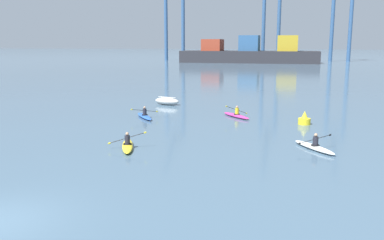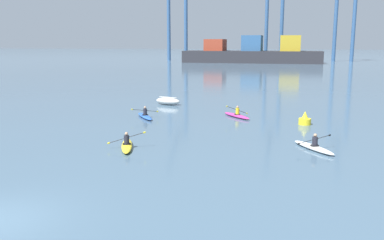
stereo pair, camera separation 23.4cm
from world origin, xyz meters
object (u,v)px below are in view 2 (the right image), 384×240
at_px(gantry_crane_west, 177,6).
at_px(gantry_crane_west_mid, 275,6).
at_px(container_barge, 253,53).
at_px(kayak_yellow, 127,145).
at_px(gantry_crane_east_mid, 346,5).
at_px(kayak_magenta, 237,115).
at_px(kayak_blue, 145,116).
at_px(capsized_dinghy, 168,101).
at_px(channel_buoy, 305,120).
at_px(kayak_white, 314,147).

bearing_deg(gantry_crane_west, gantry_crane_west_mid, 9.48).
bearing_deg(gantry_crane_west, container_barge, -18.23).
distance_m(gantry_crane_west_mid, kayak_yellow, 121.93).
height_order(gantry_crane_east_mid, kayak_magenta, gantry_crane_east_mid).
bearing_deg(container_barge, gantry_crane_east_mid, 28.14).
bearing_deg(container_barge, kayak_blue, -88.77).
relative_size(gantry_crane_west, capsized_dinghy, 13.43).
distance_m(gantry_crane_west, gantry_crane_west_mid, 32.42).
xyz_separation_m(gantry_crane_west_mid, kayak_yellow, (-0.62, -120.66, -17.58)).
distance_m(gantry_crane_west_mid, kayak_magenta, 110.71).
relative_size(channel_buoy, kayak_yellow, 0.30).
bearing_deg(capsized_dinghy, channel_buoy, -28.55).
height_order(container_barge, gantry_crane_east_mid, gantry_crane_east_mid).
relative_size(gantry_crane_east_mid, capsized_dinghy, 12.91).
bearing_deg(gantry_crane_west_mid, kayak_white, -85.31).
xyz_separation_m(kayak_yellow, kayak_blue, (-2.46, 9.30, 0.00)).
relative_size(container_barge, gantry_crane_west, 1.11).
bearing_deg(channel_buoy, gantry_crane_west_mid, 94.80).
relative_size(container_barge, capsized_dinghy, 14.88).
bearing_deg(kayak_magenta, kayak_white, -58.06).
xyz_separation_m(capsized_dinghy, kayak_yellow, (2.89, -16.68, -0.18)).
distance_m(capsized_dinghy, kayak_yellow, 16.93).
bearing_deg(kayak_yellow, kayak_magenta, 67.91).
xyz_separation_m(container_barge, kayak_yellow, (4.56, -106.50, -2.63)).
bearing_deg(kayak_blue, gantry_crane_west_mid, 88.41).
bearing_deg(gantry_crane_west_mid, gantry_crane_west, -170.52).
bearing_deg(gantry_crane_east_mid, channel_buoy, -96.59).
relative_size(gantry_crane_west_mid, kayak_blue, 11.74).
bearing_deg(channel_buoy, container_barge, 98.51).
height_order(gantry_crane_west_mid, capsized_dinghy, gantry_crane_west_mid).
height_order(gantry_crane_west_mid, kayak_magenta, gantry_crane_west_mid).
bearing_deg(kayak_white, kayak_yellow, -167.60).
xyz_separation_m(gantry_crane_west, channel_buoy, (41.28, -105.62, -17.77)).
distance_m(container_barge, capsized_dinghy, 89.87).
distance_m(gantry_crane_west_mid, kayak_blue, 112.78).
bearing_deg(gantry_crane_east_mid, container_barge, -151.86).
bearing_deg(capsized_dinghy, gantry_crane_west_mid, 88.06).
relative_size(container_barge, kayak_magenta, 14.34).
relative_size(gantry_crane_west, kayak_blue, 12.14).
bearing_deg(kayak_white, gantry_crane_west_mid, 94.69).
distance_m(container_barge, gantry_crane_east_mid, 34.45).
height_order(gantry_crane_west_mid, kayak_white, gantry_crane_west_mid).
height_order(kayak_yellow, kayak_magenta, kayak_magenta).
bearing_deg(kayak_blue, kayak_magenta, 16.65).
height_order(gantry_crane_west_mid, channel_buoy, gantry_crane_west_mid).
height_order(channel_buoy, kayak_white, channel_buoy).
bearing_deg(channel_buoy, kayak_white, -86.83).
relative_size(kayak_magenta, kayak_white, 0.93).
bearing_deg(channel_buoy, gantry_crane_east_mid, 83.41).
xyz_separation_m(gantry_crane_west, gantry_crane_west_mid, (31.97, 5.34, -0.37)).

